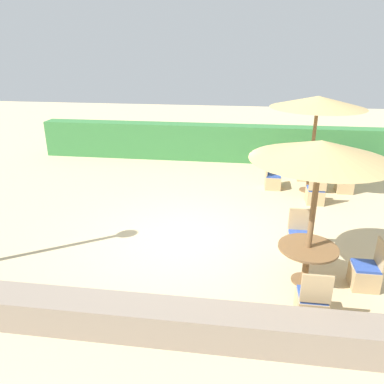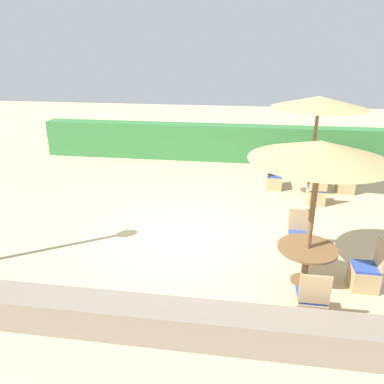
% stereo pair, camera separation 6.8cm
% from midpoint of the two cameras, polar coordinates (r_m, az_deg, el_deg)
% --- Properties ---
extents(ground_plane, '(40.00, 40.00, 0.00)m').
position_cam_midpoint_polar(ground_plane, '(8.50, -0.79, -7.13)').
color(ground_plane, '#D1BA8C').
extents(hedge_row, '(13.00, 0.70, 1.33)m').
position_cam_midpoint_polar(hedge_row, '(14.18, 3.07, 7.56)').
color(hedge_row, '#387A3D').
rests_on(hedge_row, ground_plane).
extents(stone_border, '(10.00, 0.56, 0.53)m').
position_cam_midpoint_polar(stone_border, '(5.88, -5.50, -18.96)').
color(stone_border, gray).
rests_on(stone_border, ground_plane).
extents(parasol_front_right, '(2.31, 2.31, 2.66)m').
position_cam_midpoint_polar(parasol_front_right, '(6.39, 18.74, 5.91)').
color(parasol_front_right, brown).
rests_on(parasol_front_right, ground_plane).
extents(round_table_front_right, '(1.06, 1.06, 0.72)m').
position_cam_midpoint_polar(round_table_front_right, '(7.11, 16.91, -9.07)').
color(round_table_front_right, brown).
rests_on(round_table_front_right, ground_plane).
extents(patio_chair_front_right_north, '(0.46, 0.46, 0.93)m').
position_cam_midpoint_polar(patio_chair_front_right_north, '(8.15, 15.75, -7.29)').
color(patio_chair_front_right_north, tan).
rests_on(patio_chair_front_right_north, ground_plane).
extents(patio_chair_front_right_east, '(0.46, 0.46, 0.93)m').
position_cam_midpoint_polar(patio_chair_front_right_east, '(7.49, 24.67, -11.31)').
color(patio_chair_front_right_east, tan).
rests_on(patio_chair_front_right_east, ground_plane).
extents(patio_chair_front_right_south, '(0.46, 0.46, 0.93)m').
position_cam_midpoint_polar(patio_chair_front_right_south, '(6.43, 17.42, -16.00)').
color(patio_chair_front_right_south, tan).
rests_on(patio_chair_front_right_south, ground_plane).
extents(parasol_back_right, '(2.63, 2.63, 2.78)m').
position_cam_midpoint_polar(parasol_back_right, '(11.12, 18.48, 12.83)').
color(parasol_back_right, brown).
rests_on(parasol_back_right, ground_plane).
extents(round_table_back_right, '(1.07, 1.07, 0.74)m').
position_cam_midpoint_polar(round_table_back_right, '(11.56, 17.31, 2.91)').
color(round_table_back_right, brown).
rests_on(round_table_back_right, ground_plane).
extents(patio_chair_back_right_east, '(0.46, 0.46, 0.93)m').
position_cam_midpoint_polar(patio_chair_back_right_east, '(11.91, 22.14, 1.19)').
color(patio_chair_back_right_east, tan).
rests_on(patio_chair_back_right_east, ground_plane).
extents(patio_chair_back_right_south, '(0.46, 0.46, 0.93)m').
position_cam_midpoint_polar(patio_chair_back_right_south, '(10.76, 18.07, -0.36)').
color(patio_chair_back_right_south, tan).
rests_on(patio_chair_back_right_south, ground_plane).
extents(patio_chair_back_right_west, '(0.46, 0.46, 0.93)m').
position_cam_midpoint_polar(patio_chair_back_right_west, '(11.56, 11.95, 1.76)').
color(patio_chair_back_right_west, tan).
rests_on(patio_chair_back_right_west, ground_plane).
extents(patio_chair_back_right_north, '(0.46, 0.46, 0.93)m').
position_cam_midpoint_polar(patio_chair_back_right_north, '(12.61, 16.56, 2.98)').
color(patio_chair_back_right_north, tan).
rests_on(patio_chair_back_right_north, ground_plane).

